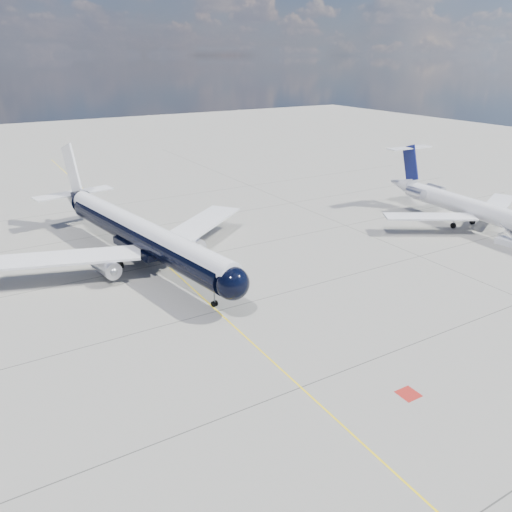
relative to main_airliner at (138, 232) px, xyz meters
name	(u,v)px	position (x,y,z in m)	size (l,w,h in m)	color
ground	(152,251)	(2.54, 2.86, -4.00)	(320.00, 320.00, 0.00)	gray
taxiway_centerline	(165,263)	(2.54, -2.14, -3.99)	(0.16, 160.00, 0.01)	yellow
red_marking	(408,394)	(9.34, -37.14, -3.99)	(1.60, 1.60, 0.01)	maroon
main_airliner	(138,232)	(0.00, 0.00, 0.00)	(36.11, 44.41, 12.88)	black
regional_jet	(460,203)	(48.08, -10.66, -0.57)	(27.90, 32.08, 10.86)	silver
boarding_stair	(508,240)	(46.71, -20.22, -3.43)	(2.63, 3.09, 3.06)	silver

